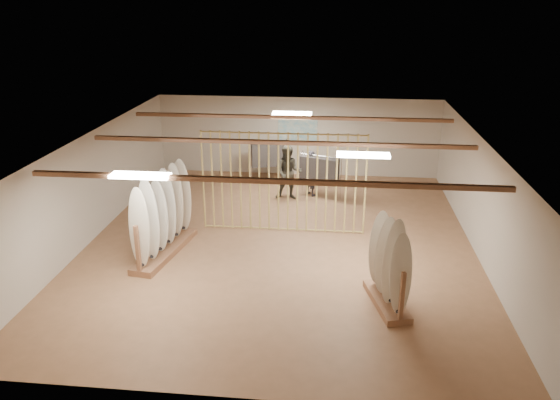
# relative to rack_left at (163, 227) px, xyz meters

# --- Properties ---
(floor) EXTENTS (12.00, 12.00, 0.00)m
(floor) POSITION_rel_rack_left_xyz_m (2.82, 0.95, -0.74)
(floor) COLOR #9F6F4D
(floor) RESTS_ON ground
(ceiling) EXTENTS (12.00, 12.00, 0.00)m
(ceiling) POSITION_rel_rack_left_xyz_m (2.82, 0.95, 2.06)
(ceiling) COLOR gray
(ceiling) RESTS_ON ground
(wall_back) EXTENTS (12.00, 0.00, 12.00)m
(wall_back) POSITION_rel_rack_left_xyz_m (2.82, 6.95, 0.66)
(wall_back) COLOR beige
(wall_back) RESTS_ON ground
(wall_front) EXTENTS (12.00, 0.00, 12.00)m
(wall_front) POSITION_rel_rack_left_xyz_m (2.82, -5.05, 0.66)
(wall_front) COLOR beige
(wall_front) RESTS_ON ground
(wall_left) EXTENTS (0.00, 12.00, 12.00)m
(wall_left) POSITION_rel_rack_left_xyz_m (-2.18, 0.95, 0.66)
(wall_left) COLOR beige
(wall_left) RESTS_ON ground
(wall_right) EXTENTS (0.00, 12.00, 12.00)m
(wall_right) POSITION_rel_rack_left_xyz_m (7.82, 0.95, 0.66)
(wall_right) COLOR beige
(wall_right) RESTS_ON ground
(ceiling_slats) EXTENTS (9.50, 6.12, 0.10)m
(ceiling_slats) POSITION_rel_rack_left_xyz_m (2.82, 0.95, 1.98)
(ceiling_slats) COLOR #916041
(ceiling_slats) RESTS_ON ground
(light_panels) EXTENTS (1.20, 0.35, 0.06)m
(light_panels) POSITION_rel_rack_left_xyz_m (2.82, 0.95, 2.00)
(light_panels) COLOR white
(light_panels) RESTS_ON ground
(bamboo_partition) EXTENTS (4.45, 0.05, 2.78)m
(bamboo_partition) POSITION_rel_rack_left_xyz_m (2.82, 1.75, 0.66)
(bamboo_partition) COLOR tan
(bamboo_partition) RESTS_ON ground
(poster) EXTENTS (1.40, 0.03, 0.90)m
(poster) POSITION_rel_rack_left_xyz_m (2.82, 6.93, 0.86)
(poster) COLOR #3590BC
(poster) RESTS_ON ground
(rack_left) EXTENTS (1.02, 2.72, 2.15)m
(rack_left) POSITION_rel_rack_left_xyz_m (0.00, 0.00, 0.00)
(rack_left) COLOR #916041
(rack_left) RESTS_ON floor
(rack_right) EXTENTS (0.94, 1.76, 1.95)m
(rack_right) POSITION_rel_rack_left_xyz_m (5.38, -1.89, -0.07)
(rack_right) COLOR #916041
(rack_right) RESTS_ON floor
(clothing_rack_a) EXTENTS (1.27, 0.67, 1.41)m
(clothing_rack_a) POSITION_rel_rack_left_xyz_m (1.88, 6.14, 0.18)
(clothing_rack_a) COLOR silver
(clothing_rack_a) RESTS_ON floor
(clothing_rack_b) EXTENTS (1.28, 0.74, 1.44)m
(clothing_rack_b) POSITION_rel_rack_left_xyz_m (3.70, 4.53, 0.20)
(clothing_rack_b) COLOR silver
(clothing_rack_b) RESTS_ON floor
(shopper_a) EXTENTS (0.73, 0.73, 1.69)m
(shopper_a) POSITION_rel_rack_left_xyz_m (3.42, 4.74, 0.11)
(shopper_a) COLOR #232128
(shopper_a) RESTS_ON floor
(shopper_b) EXTENTS (0.96, 0.75, 1.98)m
(shopper_b) POSITION_rel_rack_left_xyz_m (2.74, 4.31, 0.26)
(shopper_b) COLOR #343128
(shopper_b) RESTS_ON floor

